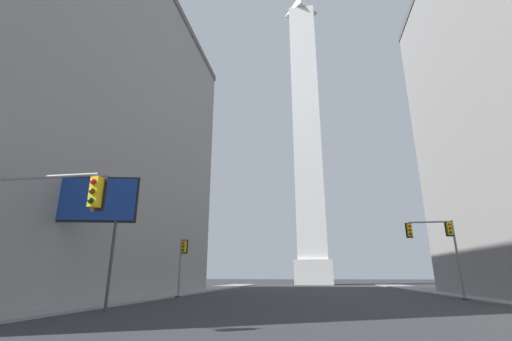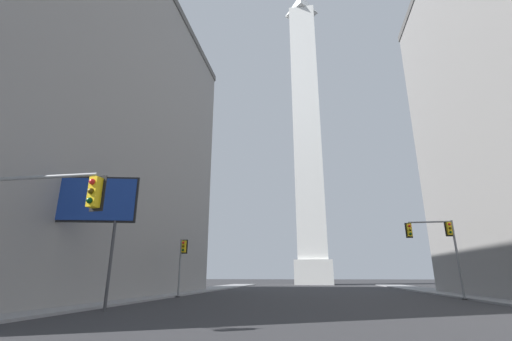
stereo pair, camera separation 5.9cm
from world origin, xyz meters
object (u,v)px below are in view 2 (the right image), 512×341
Objects in this scene: traffic_light_near_left at (15,209)px; traffic_light_mid_left at (182,258)px; obelisk at (307,125)px; billboard_sign at (76,202)px; traffic_light_mid_right at (439,239)px.

traffic_light_near_left reaches higher than traffic_light_mid_left.
obelisk is at bearing 81.42° from traffic_light_near_left.
billboard_sign reaches higher than traffic_light_near_left.
traffic_light_mid_right is (21.48, 21.20, 0.68)m from traffic_light_near_left.
traffic_light_near_left is at bearing -98.58° from obelisk.
traffic_light_mid_left is at bearing 83.50° from billboard_sign.
obelisk is 10.37× the size of billboard_sign.
obelisk is 61.36m from traffic_light_mid_left.
traffic_light_mid_left is (-12.13, -48.82, -35.13)m from obelisk.
obelisk is 12.30× the size of traffic_light_mid_right.
billboard_sign is (-13.69, -62.50, -32.48)m from obelisk.
billboard_sign is at bearing -96.50° from traffic_light_mid_left.
traffic_light_near_left is (-10.53, -69.76, -34.37)m from obelisk.
obelisk reaches higher than traffic_light_mid_right.
traffic_light_mid_left is at bearing -179.35° from traffic_light_mid_right.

